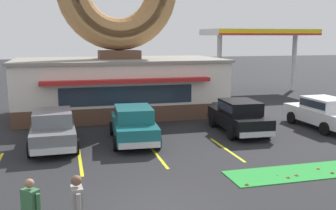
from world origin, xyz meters
name	(u,v)px	position (x,y,z in m)	size (l,w,h in m)	color
ground_plane	(158,210)	(0.00, 0.00, 0.00)	(160.00, 160.00, 0.00)	#232326
donut_shop_building	(119,52)	(0.95, 13.94, 3.74)	(12.30, 6.75, 10.96)	brown
putting_mat	(294,173)	(5.21, 1.65, 0.01)	(4.73, 1.57, 0.03)	green
mini_donut_near_left	(332,173)	(6.46, 1.25, 0.05)	(0.13, 0.13, 0.04)	brown
mini_donut_near_right	(318,168)	(6.27, 1.77, 0.05)	(0.13, 0.13, 0.04)	#D17F47
mini_donut_far_left	(297,175)	(5.14, 1.36, 0.05)	(0.13, 0.13, 0.04)	#A5724C
mini_donut_far_centre	(247,184)	(3.14, 1.01, 0.05)	(0.13, 0.13, 0.04)	brown
mini_donut_far_right	(288,177)	(4.75, 1.25, 0.05)	(0.13, 0.13, 0.04)	#A5724C
golf_ball	(277,174)	(4.54, 1.58, 0.05)	(0.04, 0.04, 0.04)	white
car_grey	(53,127)	(-2.87, 7.25, 0.87)	(2.05, 4.59, 1.60)	slate
car_white	(323,111)	(10.50, 7.36, 0.87)	(2.09, 4.61, 1.60)	silver
car_black	(239,115)	(5.91, 7.63, 0.87)	(2.15, 4.64, 1.60)	black
car_teal	(133,123)	(0.60, 7.22, 0.87)	(2.20, 4.66, 1.60)	#196066
pedestrian_blue_sweater_man	(31,209)	(-3.14, -1.07, 0.87)	(0.45, 0.45, 1.58)	slate
pedestrian_hooded_kid	(78,209)	(-2.15, -1.54, 0.97)	(0.27, 0.59, 1.74)	#232328
trash_bin	(213,110)	(5.98, 11.22, 0.50)	(0.57, 0.57, 0.97)	#51565B
gas_station_canopy	(259,35)	(13.66, 20.69, 4.86)	(9.00, 4.46, 5.30)	silver
parking_stripe_mid_left	(80,161)	(-1.86, 5.00, 0.00)	(0.12, 3.60, 0.01)	yellow
parking_stripe_centre	(157,155)	(1.14, 5.00, 0.00)	(0.12, 3.60, 0.01)	yellow
parking_stripe_mid_right	(226,149)	(4.14, 5.00, 0.00)	(0.12, 3.60, 0.01)	yellow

